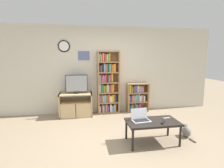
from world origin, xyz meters
The scene contains 11 objects.
ground_plane centered at (0.00, 0.00, 0.00)m, with size 18.00×18.00×0.00m, color gray.
wall_back centered at (-0.01, 2.11, 1.30)m, with size 6.98×0.09×2.60m.
tv_stand centered at (-0.83, 1.80, 0.34)m, with size 0.92×0.49×0.67m.
television centered at (-0.79, 1.80, 0.94)m, with size 0.62×0.18×0.53m.
bookshelf_tall centered at (0.12, 1.95, 0.89)m, with size 0.65×0.26×1.87m.
bookshelf_short centered at (1.03, 1.95, 0.44)m, with size 0.67×0.26×0.89m.
coffee_table centered at (0.72, -0.08, 0.40)m, with size 1.02×0.56×0.45m.
laptop centered at (0.49, -0.02, 0.51)m, with size 0.37×0.29×0.23m.
remote_near_laptop centered at (0.88, -0.20, 0.46)m, with size 0.13×0.15×0.02m.
remote_far_from_laptop centered at (1.06, 0.00, 0.46)m, with size 0.17×0.08×0.02m.
cat centered at (1.56, 0.06, 0.12)m, with size 0.23×0.44×0.26m.
Camera 1 is at (-0.62, -3.18, 1.71)m, focal length 28.00 mm.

